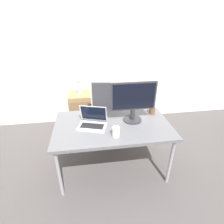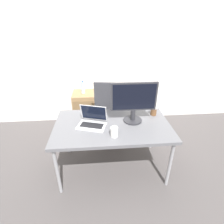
# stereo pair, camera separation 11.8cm
# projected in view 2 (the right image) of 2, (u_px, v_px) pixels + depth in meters

# --- Properties ---
(ground_plane) EXTENTS (14.00, 14.00, 0.00)m
(ground_plane) POSITION_uv_depth(u_px,v_px,m) (112.00, 166.00, 2.54)
(ground_plane) COLOR #514C4C
(wall_back) EXTENTS (10.00, 0.05, 2.60)m
(wall_back) POSITION_uv_depth(u_px,v_px,m) (106.00, 56.00, 3.21)
(wall_back) COLOR white
(wall_back) RESTS_ON ground_plane
(desk) EXTENTS (1.45, 0.87, 0.72)m
(desk) POSITION_uv_depth(u_px,v_px,m) (112.00, 127.00, 2.23)
(desk) COLOR slate
(desk) RESTS_ON ground_plane
(office_chair) EXTENTS (0.56, 0.59, 1.09)m
(office_chair) POSITION_uv_depth(u_px,v_px,m) (110.00, 117.00, 2.99)
(office_chair) COLOR #232326
(office_chair) RESTS_ON ground_plane
(cabinet_left) EXTENTS (0.41, 0.44, 0.68)m
(cabinet_left) POSITION_uv_depth(u_px,v_px,m) (85.00, 109.00, 3.40)
(cabinet_left) COLOR #99754C
(cabinet_left) RESTS_ON ground_plane
(cabinet_right) EXTENTS (0.41, 0.44, 0.68)m
(cabinet_right) POSITION_uv_depth(u_px,v_px,m) (130.00, 108.00, 3.47)
(cabinet_right) COLOR #99754C
(cabinet_right) RESTS_ON ground_plane
(water_bottle) EXTENTS (0.07, 0.07, 0.23)m
(water_bottle) POSITION_uv_depth(u_px,v_px,m) (83.00, 87.00, 3.19)
(water_bottle) COLOR silver
(water_bottle) RESTS_ON cabinet_left
(laptop_center) EXTENTS (0.39, 0.36, 0.24)m
(laptop_center) POSITION_uv_depth(u_px,v_px,m) (92.00, 121.00, 2.17)
(laptop_center) COLOR silver
(laptop_center) RESTS_ON desk
(monitor) EXTENTS (0.57, 0.24, 0.52)m
(monitor) POSITION_uv_depth(u_px,v_px,m) (134.00, 101.00, 2.15)
(monitor) COLOR #2D2D33
(monitor) RESTS_ON desk
(coffee_cup_white) EXTENTS (0.09, 0.09, 0.12)m
(coffee_cup_white) POSITION_uv_depth(u_px,v_px,m) (114.00, 132.00, 1.95)
(coffee_cup_white) COLOR white
(coffee_cup_white) RESTS_ON desk
(coffee_cup_brown) EXTENTS (0.08, 0.08, 0.11)m
(coffee_cup_brown) POSITION_uv_depth(u_px,v_px,m) (154.00, 111.00, 2.40)
(coffee_cup_brown) COLOR brown
(coffee_cup_brown) RESTS_ON desk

